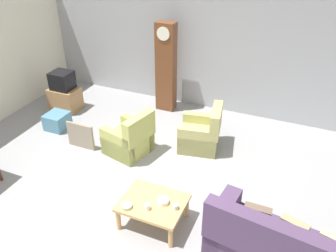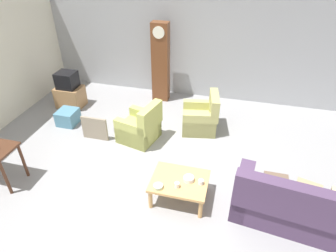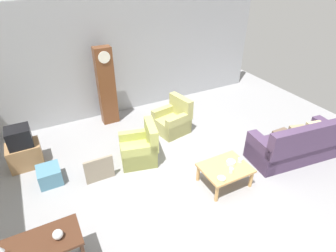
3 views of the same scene
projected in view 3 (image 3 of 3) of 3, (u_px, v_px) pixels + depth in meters
The scene contains 18 objects.
ground_plane at pixel (193, 177), 5.89m from camera, with size 10.40×10.40×0.00m, color gray.
garage_door_wall at pixel (128, 56), 7.75m from camera, with size 8.40×0.16×3.20m, color #9EA0A5.
couch_floral at pixel (297, 145), 6.26m from camera, with size 2.19×1.14×1.04m.
armchair_olive_near at pixel (140, 149), 6.22m from camera, with size 0.95×0.92×0.92m.
armchair_olive_far at pixel (173, 121), 7.27m from camera, with size 0.92×0.89×0.92m.
coffee_table_wood at pixel (225, 169), 5.54m from camera, with size 0.96×0.76×0.43m.
console_table_dark at pixel (32, 252), 3.67m from camera, with size 1.30×0.56×0.79m.
grandfather_clock at pixel (106, 87), 7.29m from camera, with size 0.44×0.30×2.12m.
tv_stand_cabinet at pixel (25, 155), 6.08m from camera, with size 0.68×0.52×0.55m, color #997047.
tv_crt at pixel (19, 137), 5.82m from camera, with size 0.48×0.44×0.42m, color black.
framed_picture_leaning at pixel (99, 170), 5.67m from camera, with size 0.60×0.05×0.55m, color gray.
storage_box_blue at pixel (50, 175), 5.67m from camera, with size 0.45×0.48×0.36m, color teal.
glass_dome_cloche at pixel (58, 234), 3.69m from camera, with size 0.14×0.14×0.14m, color silver.
cup_white_porcelain at pixel (231, 170), 5.35m from camera, with size 0.08×0.08×0.10m, color white.
cup_blue_rimmed at pixel (240, 160), 5.63m from camera, with size 0.09×0.09×0.08m, color silver.
bowl_white_stacked at pixel (231, 163), 5.57m from camera, with size 0.18×0.18×0.07m, color white.
bowl_shallow_green at pixel (221, 179), 5.18m from camera, with size 0.16×0.16×0.05m, color #B2C69E.
wine_glass_mid at pixel (1, 250), 3.41m from camera, with size 0.08×0.08×0.21m.
Camera 3 is at (-2.52, -3.68, 4.04)m, focal length 29.51 mm.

